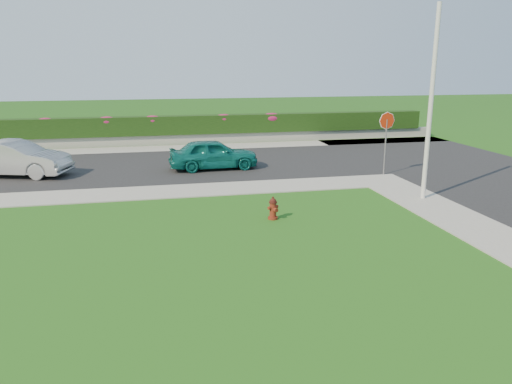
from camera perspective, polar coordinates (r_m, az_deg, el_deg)
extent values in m
plane|color=black|center=(10.98, 1.33, -11.16)|extent=(120.00, 120.00, 0.00)
cube|color=black|center=(24.24, -18.24, 2.54)|extent=(26.00, 8.00, 0.04)
cube|color=gray|center=(19.56, -22.57, -0.61)|extent=(24.00, 2.00, 0.04)
cube|color=gray|center=(21.35, 14.11, 1.28)|extent=(2.00, 2.00, 0.04)
cube|color=gray|center=(29.04, -9.39, 4.96)|extent=(34.00, 2.00, 0.04)
cube|color=gray|center=(30.47, -9.56, 5.94)|extent=(34.00, 0.40, 0.60)
cube|color=black|center=(30.46, -9.64, 7.54)|extent=(32.00, 0.90, 1.10)
cylinder|color=#52170C|center=(15.70, 1.94, -2.97)|extent=(0.31, 0.31, 0.07)
cylinder|color=#52170C|center=(15.62, 1.95, -2.01)|extent=(0.21, 0.21, 0.47)
cylinder|color=black|center=(15.55, 1.95, -1.18)|extent=(0.26, 0.26, 0.05)
sphere|color=black|center=(15.54, 1.96, -1.08)|extent=(0.21, 0.21, 0.21)
cylinder|color=black|center=(15.51, 1.96, -0.66)|extent=(0.06, 0.06, 0.06)
cylinder|color=#52170C|center=(15.52, 1.55, -1.84)|extent=(0.12, 0.13, 0.10)
cylinder|color=#52170C|center=(15.68, 2.34, -1.67)|extent=(0.12, 0.13, 0.10)
cylinder|color=#52170C|center=(15.51, 2.26, -2.06)|extent=(0.17, 0.16, 0.14)
imported|color=#0D645D|center=(22.90, -4.89, 4.35)|extent=(4.08, 1.78, 1.37)
imported|color=#9EA1A5|center=(23.70, -25.85, 3.46)|extent=(4.85, 2.91, 1.51)
cylinder|color=silver|center=(18.39, 19.34, 9.35)|extent=(0.16, 0.16, 6.70)
cylinder|color=slate|center=(22.26, 14.55, 4.92)|extent=(0.06, 0.06, 2.43)
cylinder|color=#AF280B|center=(22.11, 14.74, 7.89)|extent=(0.71, 0.12, 0.71)
cylinder|color=white|center=(22.11, 14.74, 7.89)|extent=(0.75, 0.11, 0.75)
ellipsoid|color=#B81F62|center=(30.83, -22.93, 7.32)|extent=(1.08, 0.69, 0.54)
ellipsoid|color=#B81F62|center=(30.39, -16.69, 7.74)|extent=(1.14, 0.73, 0.57)
ellipsoid|color=#B81F62|center=(30.29, -11.75, 8.03)|extent=(1.12, 0.72, 0.56)
ellipsoid|color=#B81F62|center=(30.62, -3.74, 8.37)|extent=(1.12, 0.72, 0.56)
ellipsoid|color=#B81F62|center=(31.19, 1.75, 8.46)|extent=(1.24, 0.80, 0.62)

